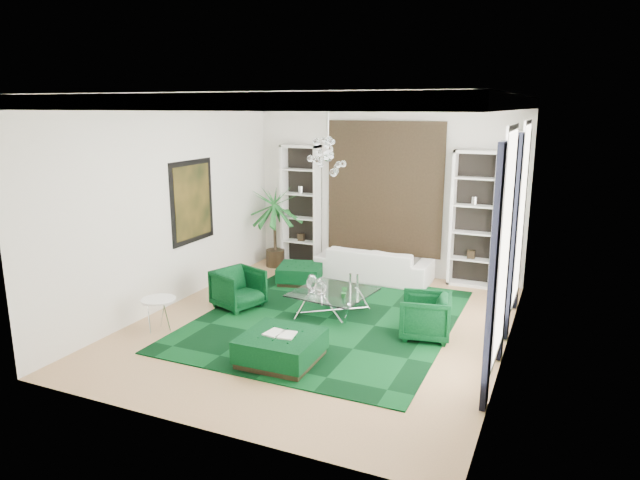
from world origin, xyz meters
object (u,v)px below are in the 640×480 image
at_px(ottoman_side, 300,274).
at_px(sofa, 374,264).
at_px(armchair_left, 238,289).
at_px(palm, 275,216).
at_px(armchair_right, 425,316).
at_px(side_table, 160,315).
at_px(coffee_table, 333,303).
at_px(ottoman_front, 281,348).

bearing_deg(ottoman_side, sofa, 32.20).
distance_m(armchair_left, palm, 2.95).
height_order(armchair_right, palm, palm).
xyz_separation_m(sofa, side_table, (-2.35, -4.15, -0.08)).
relative_size(coffee_table, palm, 0.54).
relative_size(side_table, palm, 0.24).
distance_m(sofa, ottoman_front, 4.40).
distance_m(ottoman_side, ottoman_front, 3.82).
xyz_separation_m(ottoman_side, palm, (-1.10, 0.95, 0.99)).
bearing_deg(side_table, armchair_right, 20.10).
relative_size(sofa, armchair_left, 3.03).
xyz_separation_m(coffee_table, ottoman_side, (-1.35, 1.45, -0.02)).
bearing_deg(side_table, armchair_left, 68.20).
height_order(sofa, palm, palm).
height_order(armchair_right, coffee_table, armchair_right).
distance_m(coffee_table, ottoman_side, 1.98).
xyz_separation_m(sofa, ottoman_front, (0.05, -4.40, -0.14)).
relative_size(sofa, side_table, 4.28).
height_order(armchair_left, ottoman_front, armchair_left).
relative_size(ottoman_side, side_table, 1.55).
xyz_separation_m(armchair_left, side_table, (-0.60, -1.50, -0.09)).
bearing_deg(side_table, ottoman_front, -5.95).
distance_m(sofa, palm, 2.59).
xyz_separation_m(armchair_left, coffee_table, (1.75, 0.35, -0.15)).
bearing_deg(ottoman_front, palm, 119.05).
height_order(coffee_table, palm, palm).
xyz_separation_m(armchair_left, ottoman_front, (1.80, -1.75, -0.15)).
bearing_deg(sofa, side_table, 61.04).
xyz_separation_m(coffee_table, palm, (-2.45, 2.40, 0.97)).
distance_m(armchair_left, armchair_right, 3.50).
height_order(sofa, armchair_left, armchair_left).
height_order(armchair_right, ottoman_front, armchair_right).
distance_m(coffee_table, side_table, 2.99).
distance_m(armchair_right, palm, 5.09).
relative_size(ottoman_front, palm, 0.45).
relative_size(coffee_table, ottoman_front, 1.18).
relative_size(ottoman_front, side_table, 1.90).
xyz_separation_m(sofa, armchair_left, (-1.75, -2.65, 0.01)).
bearing_deg(sofa, ottoman_side, 32.76).
distance_m(armchair_right, side_table, 4.37).
bearing_deg(ottoman_front, coffee_table, 91.36).
distance_m(armchair_left, side_table, 1.62).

